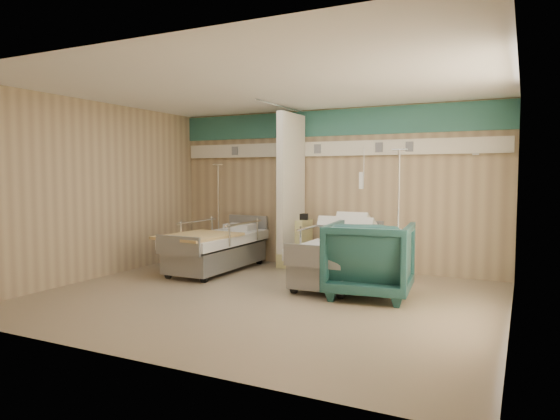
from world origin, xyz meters
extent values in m
cube|color=#85775C|center=(0.00, 0.00, 0.00)|extent=(6.00, 5.00, 0.00)
cube|color=tan|center=(0.00, 2.50, 1.40)|extent=(6.00, 0.04, 2.80)
cube|color=tan|center=(0.00, -2.50, 1.40)|extent=(6.00, 0.04, 2.80)
cube|color=tan|center=(-3.00, 0.00, 1.40)|extent=(0.04, 5.00, 2.80)
cube|color=tan|center=(3.00, 0.00, 1.40)|extent=(0.04, 5.00, 2.80)
cube|color=white|center=(0.00, 0.00, 2.80)|extent=(6.00, 5.00, 0.04)
cube|color=#2E6D63|center=(0.00, 2.48, 2.55)|extent=(6.00, 0.04, 0.45)
cube|color=silver|center=(0.00, 2.45, 2.10)|extent=(5.88, 0.08, 0.25)
cylinder|color=silver|center=(-0.50, 1.60, 2.76)|extent=(0.03, 1.80, 0.03)
cube|color=beige|center=(-0.50, 1.95, 1.51)|extent=(0.12, 0.90, 2.35)
cube|color=#D2CC83|center=(-0.55, 2.20, 0.42)|extent=(0.50, 0.48, 0.85)
imported|color=#1D4948|center=(1.25, 0.70, 0.51)|extent=(1.20, 1.23, 1.02)
cube|color=white|center=(1.27, 0.69, 1.06)|extent=(0.68, 0.61, 0.07)
cylinder|color=silver|center=(1.31, 2.12, 0.02)|extent=(0.37, 0.37, 0.03)
cylinder|color=silver|center=(1.31, 2.12, 1.02)|extent=(0.03, 0.03, 2.04)
cylinder|color=silver|center=(1.31, 2.12, 2.04)|extent=(0.25, 0.03, 0.03)
cylinder|color=silver|center=(-2.18, 2.25, 0.01)|extent=(0.33, 0.33, 0.03)
cylinder|color=silver|center=(-2.18, 2.25, 0.92)|extent=(0.03, 0.03, 1.84)
cylinder|color=silver|center=(-2.18, 2.25, 1.84)|extent=(0.22, 0.03, 0.03)
cube|color=black|center=(0.68, 1.21, 0.65)|extent=(0.18, 0.09, 0.04)
cube|color=tan|center=(-1.65, 0.84, 0.65)|extent=(1.09, 1.32, 0.04)
cube|color=black|center=(-0.42, 2.24, 0.91)|extent=(0.23, 0.18, 0.11)
cylinder|color=white|center=(-0.61, 2.20, 0.92)|extent=(0.10, 0.10, 0.13)
camera|label=1|loc=(3.10, -5.81, 1.65)|focal=32.00mm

